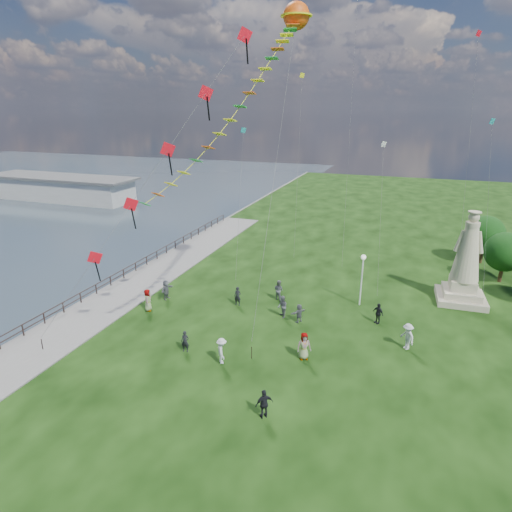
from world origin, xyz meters
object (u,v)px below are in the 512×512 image
at_px(person_7, 279,290).
at_px(person_10, 148,300).
at_px(person_4, 304,346).
at_px(person_9, 378,313).
at_px(lamppost, 362,269).
at_px(person_8, 407,336).
at_px(person_0, 185,342).
at_px(statue, 465,269).
at_px(person_6, 238,296).
at_px(person_11, 299,313).
at_px(serpent_kite, 294,19).
at_px(person_5, 166,290).
at_px(pier_pavilion, 61,188).
at_px(person_1, 282,307).
at_px(person_3, 264,404).
at_px(person_2, 222,351).

xyz_separation_m(person_7, person_10, (-9.54, -5.76, 0.04)).
height_order(person_4, person_9, person_4).
relative_size(lamppost, person_8, 2.35).
distance_m(person_0, person_7, 10.91).
height_order(statue, person_6, statue).
distance_m(statue, person_4, 17.35).
height_order(person_8, person_11, person_8).
height_order(statue, serpent_kite, serpent_kite).
height_order(person_5, serpent_kite, serpent_kite).
relative_size(person_6, person_10, 0.88).
bearing_deg(person_9, person_7, -152.76).
distance_m(pier_pavilion, serpent_kite, 64.05).
bearing_deg(person_11, pier_pavilion, -85.30).
distance_m(person_0, person_10, 7.52).
relative_size(statue, person_9, 4.76).
bearing_deg(pier_pavilion, person_4, -34.13).
bearing_deg(person_6, person_11, -12.20).
bearing_deg(person_6, person_5, -172.10).
height_order(person_5, person_10, person_10).
height_order(person_8, serpent_kite, serpent_kite).
bearing_deg(person_11, person_0, -6.60).
xyz_separation_m(person_6, person_9, (11.49, 0.76, 0.01)).
distance_m(person_1, person_5, 10.58).
height_order(person_6, person_11, person_6).
relative_size(person_1, person_4, 0.96).
relative_size(statue, person_11, 5.27).
relative_size(person_1, person_6, 1.11).
relative_size(person_8, person_10, 1.02).
bearing_deg(person_5, person_3, -128.93).
xyz_separation_m(person_6, serpent_kite, (4.08, 0.96, 20.83)).
bearing_deg(lamppost, person_4, -104.44).
xyz_separation_m(person_2, person_10, (-8.92, 4.97, 0.05)).
relative_size(pier_pavilion, person_8, 15.59).
bearing_deg(person_10, person_0, -149.54).
xyz_separation_m(statue, person_0, (-18.56, -15.42, -2.25)).
bearing_deg(person_8, person_2, -100.82).
bearing_deg(person_7, person_2, 109.26).
distance_m(lamppost, person_9, 4.12).
distance_m(pier_pavilion, lamppost, 64.71).
xyz_separation_m(person_0, person_5, (-5.76, 7.07, 0.11)).
height_order(person_3, person_11, person_3).
distance_m(person_0, person_6, 8.05).
bearing_deg(person_5, pier_pavilion, 54.77).
bearing_deg(person_5, person_6, -78.94).
bearing_deg(person_8, person_0, -107.28).
bearing_deg(person_4, serpent_kite, 85.17).
distance_m(person_1, person_8, 9.66).
bearing_deg(person_4, person_2, 175.91).
xyz_separation_m(person_1, person_10, (-10.80, -2.62, 0.03)).
bearing_deg(pier_pavilion, person_1, -31.69).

